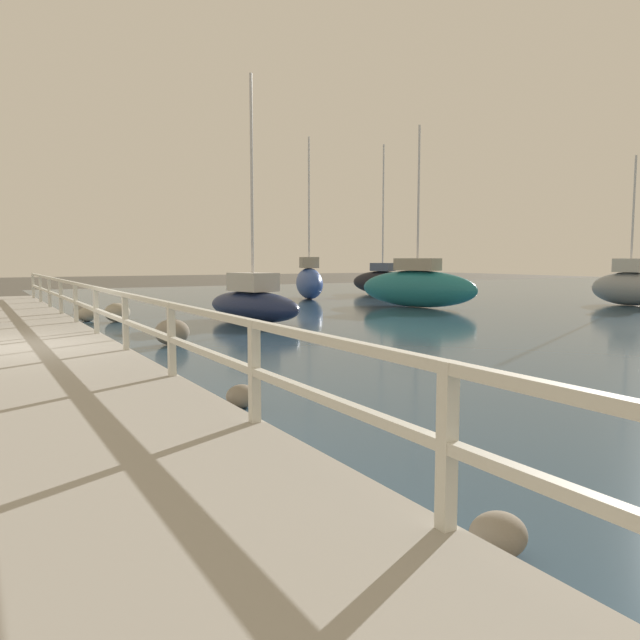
{
  "coord_description": "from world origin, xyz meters",
  "views": [
    {
      "loc": [
        -0.67,
        -13.18,
        1.97
      ],
      "look_at": [
        5.03,
        -3.18,
        0.84
      ],
      "focal_mm": 35.0,
      "sensor_mm": 36.0,
      "label": 1
    }
  ],
  "objects_px": {
    "sailboat_black": "(382,281)",
    "sailboat_gray": "(630,286)",
    "sailboat_blue": "(309,282)",
    "sailboat_navy": "(253,302)",
    "sailboat_teal": "(417,287)"
  },
  "relations": [
    {
      "from": "sailboat_black",
      "to": "sailboat_teal",
      "type": "bearing_deg",
      "value": -132.13
    },
    {
      "from": "sailboat_gray",
      "to": "sailboat_navy",
      "type": "bearing_deg",
      "value": 167.05
    },
    {
      "from": "sailboat_black",
      "to": "sailboat_navy",
      "type": "xyz_separation_m",
      "value": [
        -12.38,
        -10.51,
        -0.14
      ]
    },
    {
      "from": "sailboat_gray",
      "to": "sailboat_navy",
      "type": "relative_size",
      "value": 0.83
    },
    {
      "from": "sailboat_gray",
      "to": "sailboat_black",
      "type": "bearing_deg",
      "value": 101.59
    },
    {
      "from": "sailboat_teal",
      "to": "sailboat_gray",
      "type": "relative_size",
      "value": 1.16
    },
    {
      "from": "sailboat_gray",
      "to": "sailboat_navy",
      "type": "xyz_separation_m",
      "value": [
        -16.61,
        1.49,
        -0.2
      ]
    },
    {
      "from": "sailboat_black",
      "to": "sailboat_gray",
      "type": "xyz_separation_m",
      "value": [
        4.23,
        -12.0,
        0.06
      ]
    },
    {
      "from": "sailboat_teal",
      "to": "sailboat_black",
      "type": "bearing_deg",
      "value": 44.66
    },
    {
      "from": "sailboat_black",
      "to": "sailboat_gray",
      "type": "height_order",
      "value": "sailboat_black"
    },
    {
      "from": "sailboat_teal",
      "to": "sailboat_gray",
      "type": "bearing_deg",
      "value": -41.96
    },
    {
      "from": "sailboat_teal",
      "to": "sailboat_gray",
      "type": "distance_m",
      "value": 9.19
    },
    {
      "from": "sailboat_blue",
      "to": "sailboat_navy",
      "type": "distance_m",
      "value": 11.33
    },
    {
      "from": "sailboat_navy",
      "to": "sailboat_black",
      "type": "bearing_deg",
      "value": 29.43
    },
    {
      "from": "sailboat_teal",
      "to": "sailboat_blue",
      "type": "relative_size",
      "value": 0.93
    }
  ]
}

